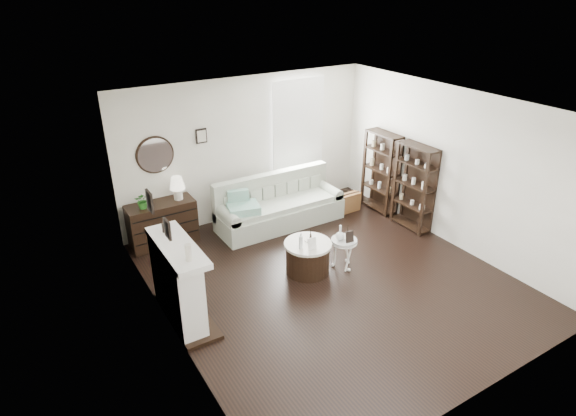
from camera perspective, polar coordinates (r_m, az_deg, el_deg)
room at (r=9.39m, az=-0.77°, el=9.15°), size 5.50×5.50×5.50m
fireplace at (r=6.70m, az=-12.85°, el=-8.92°), size 0.50×1.40×1.84m
shelf_unit_far at (r=9.69m, az=10.98°, el=4.23°), size 0.30×0.80×1.60m
shelf_unit_near at (r=9.10m, az=14.72°, el=2.40°), size 0.30×0.80×1.60m
sofa at (r=9.14m, az=-1.17°, el=0.00°), size 2.42×0.84×0.94m
quilt at (r=8.60m, az=-5.32°, el=-0.03°), size 0.64×0.57×0.14m
suitcase at (r=9.69m, az=7.01°, el=0.58°), size 0.57×0.20×0.38m
dresser at (r=8.70m, az=-14.66°, el=-1.76°), size 1.16×0.50×0.77m
table_lamp at (r=8.53m, az=-12.96°, el=2.31°), size 0.31×0.31×0.41m
potted_plant at (r=8.37m, az=-16.83°, el=0.85°), size 0.30×0.28×0.28m
drum_table at (r=7.67m, az=2.35°, el=-5.83°), size 0.75×0.75×0.52m
pedestal_table at (r=7.73m, az=6.66°, el=-3.99°), size 0.42×0.42×0.51m
eiffel_drum at (r=7.57m, az=2.70°, el=-3.23°), size 0.13×0.13×0.18m
bottle_drum at (r=7.32m, az=1.53°, el=-3.92°), size 0.06×0.06×0.27m
card_frame_drum at (r=7.33m, az=2.87°, el=-4.25°), size 0.14×0.06×0.19m
eiffel_ped at (r=7.73m, az=7.07°, el=-2.81°), size 0.13×0.13×0.20m
flask_ped at (r=7.62m, az=6.20°, el=-2.93°), size 0.14×0.14×0.26m
card_frame_ped at (r=7.60m, az=7.32°, el=-3.41°), size 0.14×0.07×0.18m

